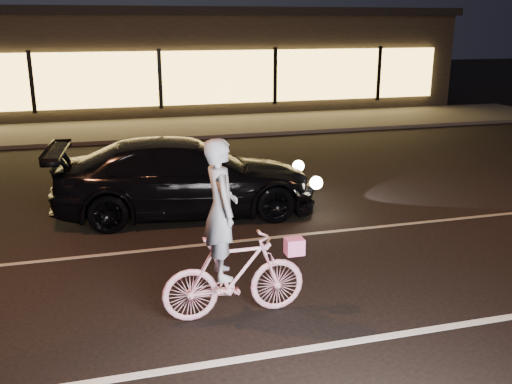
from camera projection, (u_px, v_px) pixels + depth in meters
name	position (u px, v px, depth m)	size (l,w,h in m)	color
ground	(284.00, 290.00, 8.01)	(90.00, 90.00, 0.00)	black
lane_stripe_near	(324.00, 346.00, 6.63)	(60.00, 0.12, 0.01)	silver
lane_stripe_far	(248.00, 240.00, 9.86)	(60.00, 0.10, 0.01)	gray
sidewalk	(168.00, 128.00, 20.00)	(30.00, 4.00, 0.12)	#383533
storefront	(149.00, 58.00, 24.91)	(25.40, 8.42, 4.20)	black
cyclist	(231.00, 256.00, 7.09)	(1.85, 0.64, 2.33)	#DD457B
sedan	(186.00, 177.00, 11.09)	(5.23, 2.49, 1.47)	black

